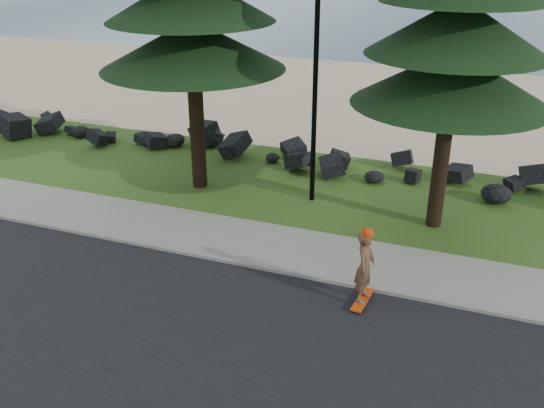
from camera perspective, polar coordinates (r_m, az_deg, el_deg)
name	(u,v)px	position (r m, az deg, el deg)	size (l,w,h in m)	color
ground	(274,250)	(14.90, 0.15, -4.40)	(160.00, 160.00, 0.00)	#38581B
road	(188,364)	(11.52, -7.89, -14.72)	(160.00, 7.00, 0.02)	black
kerb	(260,267)	(14.15, -1.12, -5.90)	(160.00, 0.20, 0.10)	gray
sidewalk	(276,245)	(15.05, 0.41, -3.91)	(160.00, 2.00, 0.08)	gray
beach_sand	(385,101)	(28.02, 10.62, 9.53)	(160.00, 15.00, 0.01)	#D5B38E
ocean	(457,4)	(63.75, 17.04, 17.51)	(160.00, 58.00, 0.01)	#3A596F
seawall_boulders	(333,170)	(19.74, 5.80, 3.16)	(60.00, 2.40, 1.10)	black
lamp_post	(316,56)	(16.32, 4.17, 13.73)	(0.25, 0.14, 8.14)	black
skateboarder	(365,267)	(12.64, 8.74, -5.87)	(0.43, 0.97, 1.78)	#D93F0C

